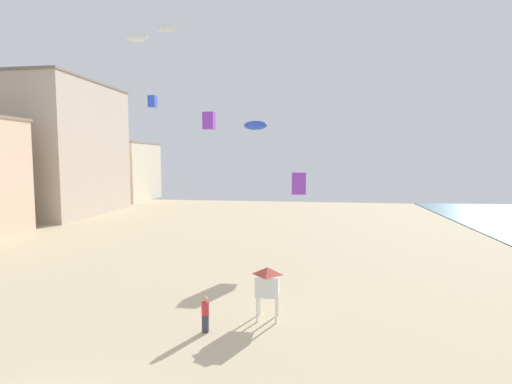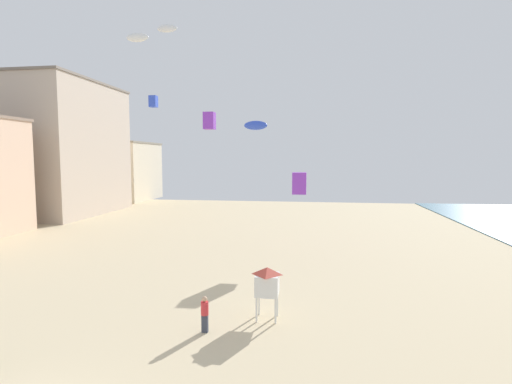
{
  "view_description": "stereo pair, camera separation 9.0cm",
  "coord_description": "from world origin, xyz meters",
  "px_view_note": "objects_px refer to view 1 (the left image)",
  "views": [
    {
      "loc": [
        8.04,
        -8.66,
        7.74
      ],
      "look_at": [
        4.75,
        14.31,
        5.71
      ],
      "focal_mm": 26.97,
      "sensor_mm": 36.0,
      "label": 1
    },
    {
      "loc": [
        8.12,
        -8.65,
        7.74
      ],
      "look_at": [
        4.75,
        14.31,
        5.71
      ],
      "focal_mm": 26.97,
      "sensor_mm": 36.0,
      "label": 2
    }
  ],
  "objects_px": {
    "kite_flyer": "(205,312)",
    "kite_white_parafoil": "(166,28)",
    "kite_blue_parafoil": "(255,125)",
    "kite_purple_box_2": "(299,183)",
    "lifeguard_stand": "(268,282)",
    "kite_blue_box": "(152,101)",
    "kite_purple_box": "(209,121)",
    "kite_white_parafoil_2": "(137,37)"
  },
  "relations": [
    {
      "from": "kite_flyer",
      "to": "kite_purple_box_2",
      "type": "relative_size",
      "value": 0.95
    },
    {
      "from": "lifeguard_stand",
      "to": "kite_blue_box",
      "type": "xyz_separation_m",
      "value": [
        -17.72,
        28.54,
        12.99
      ]
    },
    {
      "from": "kite_purple_box",
      "to": "kite_flyer",
      "type": "bearing_deg",
      "value": -75.73
    },
    {
      "from": "kite_white_parafoil",
      "to": "kite_blue_box",
      "type": "relative_size",
      "value": 1.72
    },
    {
      "from": "kite_white_parafoil",
      "to": "kite_purple_box",
      "type": "distance_m",
      "value": 18.63
    },
    {
      "from": "kite_blue_parafoil",
      "to": "kite_white_parafoil_2",
      "type": "distance_m",
      "value": 12.46
    },
    {
      "from": "kite_white_parafoil",
      "to": "kite_purple_box",
      "type": "height_order",
      "value": "kite_white_parafoil"
    },
    {
      "from": "kite_flyer",
      "to": "kite_white_parafoil",
      "type": "distance_m",
      "value": 38.69
    },
    {
      "from": "kite_blue_box",
      "to": "kite_white_parafoil_2",
      "type": "relative_size",
      "value": 0.77
    },
    {
      "from": "lifeguard_stand",
      "to": "kite_purple_box_2",
      "type": "xyz_separation_m",
      "value": [
        1.06,
        12.89,
        3.92
      ]
    },
    {
      "from": "kite_white_parafoil",
      "to": "kite_blue_box",
      "type": "bearing_deg",
      "value": 152.03
    },
    {
      "from": "kite_flyer",
      "to": "kite_white_parafoil_2",
      "type": "relative_size",
      "value": 0.88
    },
    {
      "from": "kite_purple_box",
      "to": "kite_purple_box_2",
      "type": "relative_size",
      "value": 0.87
    },
    {
      "from": "kite_purple_box",
      "to": "kite_white_parafoil_2",
      "type": "bearing_deg",
      "value": -148.57
    },
    {
      "from": "kite_blue_box",
      "to": "kite_purple_box_2",
      "type": "xyz_separation_m",
      "value": [
        18.78,
        -15.65,
        -9.07
      ]
    },
    {
      "from": "kite_blue_box",
      "to": "kite_purple_box_2",
      "type": "relative_size",
      "value": 0.82
    },
    {
      "from": "kite_flyer",
      "to": "kite_purple_box",
      "type": "bearing_deg",
      "value": -163.3
    },
    {
      "from": "lifeguard_stand",
      "to": "kite_blue_box",
      "type": "bearing_deg",
      "value": 101.83
    },
    {
      "from": "kite_blue_box",
      "to": "lifeguard_stand",
      "type": "bearing_deg",
      "value": -58.17
    },
    {
      "from": "kite_flyer",
      "to": "kite_white_parafoil_2",
      "type": "bearing_deg",
      "value": -143.96
    },
    {
      "from": "kite_flyer",
      "to": "kite_blue_box",
      "type": "xyz_separation_m",
      "value": [
        -15.14,
        30.36,
        13.91
      ]
    },
    {
      "from": "lifeguard_stand",
      "to": "kite_white_parafoil_2",
      "type": "relative_size",
      "value": 1.37
    },
    {
      "from": "lifeguard_stand",
      "to": "kite_white_parafoil",
      "type": "distance_m",
      "value": 37.77
    },
    {
      "from": "lifeguard_stand",
      "to": "kite_blue_parafoil",
      "type": "xyz_separation_m",
      "value": [
        -2.17,
        10.9,
        8.37
      ]
    },
    {
      "from": "kite_purple_box",
      "to": "kite_purple_box_2",
      "type": "bearing_deg",
      "value": -18.75
    },
    {
      "from": "kite_purple_box",
      "to": "kite_blue_box",
      "type": "height_order",
      "value": "kite_blue_box"
    },
    {
      "from": "kite_white_parafoil",
      "to": "kite_blue_box",
      "type": "distance_m",
      "value": 8.78
    },
    {
      "from": "kite_blue_parafoil",
      "to": "kite_purple_box",
      "type": "distance_m",
      "value": 6.84
    },
    {
      "from": "kite_flyer",
      "to": "kite_white_parafoil_2",
      "type": "height_order",
      "value": "kite_white_parafoil_2"
    },
    {
      "from": "kite_flyer",
      "to": "lifeguard_stand",
      "type": "bearing_deg",
      "value": 127.68
    },
    {
      "from": "kite_blue_parafoil",
      "to": "kite_blue_box",
      "type": "xyz_separation_m",
      "value": [
        -15.55,
        17.64,
        4.63
      ]
    },
    {
      "from": "kite_flyer",
      "to": "kite_blue_parafoil",
      "type": "distance_m",
      "value": 15.76
    },
    {
      "from": "kite_blue_box",
      "to": "kite_purple_box_2",
      "type": "bearing_deg",
      "value": -39.8
    },
    {
      "from": "kite_blue_parafoil",
      "to": "kite_blue_box",
      "type": "height_order",
      "value": "kite_blue_box"
    },
    {
      "from": "kite_white_parafoil",
      "to": "kite_purple_box_2",
      "type": "bearing_deg",
      "value": -41.33
    },
    {
      "from": "kite_white_parafoil",
      "to": "lifeguard_stand",
      "type": "bearing_deg",
      "value": -60.78
    },
    {
      "from": "kite_blue_parafoil",
      "to": "kite_blue_box",
      "type": "bearing_deg",
      "value": 131.4
    },
    {
      "from": "kite_flyer",
      "to": "lifeguard_stand",
      "type": "relative_size",
      "value": 0.64
    },
    {
      "from": "kite_flyer",
      "to": "kite_blue_parafoil",
      "type": "height_order",
      "value": "kite_blue_parafoil"
    },
    {
      "from": "kite_flyer",
      "to": "kite_white_parafoil_2",
      "type": "xyz_separation_m",
      "value": [
        -9.54,
        14.35,
        16.62
      ]
    },
    {
      "from": "kite_blue_box",
      "to": "kite_blue_parafoil",
      "type": "bearing_deg",
      "value": -48.6
    },
    {
      "from": "kite_flyer",
      "to": "kite_purple_box_2",
      "type": "height_order",
      "value": "kite_purple_box_2"
    }
  ]
}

